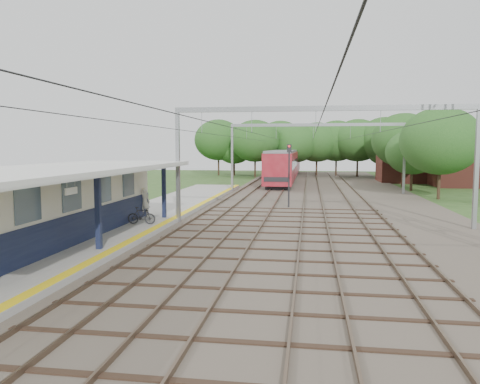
{
  "coord_description": "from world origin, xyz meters",
  "views": [
    {
      "loc": [
        2.89,
        -12.41,
        4.65
      ],
      "look_at": [
        -1.78,
        18.92,
        1.6
      ],
      "focal_mm": 35.0,
      "sensor_mm": 36.0,
      "label": 1
    }
  ],
  "objects_px": {
    "signal_post": "(289,166)",
    "train": "(286,163)",
    "person": "(145,202)",
    "bicycle": "(141,216)"
  },
  "relations": [
    {
      "from": "signal_post",
      "to": "train",
      "type": "bearing_deg",
      "value": 85.84
    },
    {
      "from": "person",
      "to": "signal_post",
      "type": "bearing_deg",
      "value": -138.59
    },
    {
      "from": "train",
      "to": "person",
      "type": "bearing_deg",
      "value": -99.29
    },
    {
      "from": "person",
      "to": "train",
      "type": "relative_size",
      "value": 0.05
    },
    {
      "from": "person",
      "to": "signal_post",
      "type": "relative_size",
      "value": 0.38
    },
    {
      "from": "bicycle",
      "to": "signal_post",
      "type": "relative_size",
      "value": 0.33
    },
    {
      "from": "person",
      "to": "signal_post",
      "type": "distance_m",
      "value": 11.81
    },
    {
      "from": "train",
      "to": "bicycle",
      "type": "bearing_deg",
      "value": -97.74
    },
    {
      "from": "train",
      "to": "signal_post",
      "type": "distance_m",
      "value": 32.75
    },
    {
      "from": "bicycle",
      "to": "train",
      "type": "relative_size",
      "value": 0.04
    }
  ]
}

